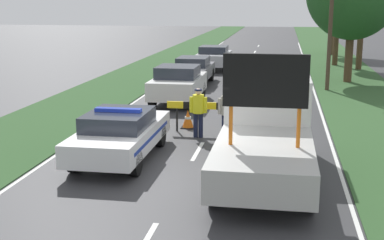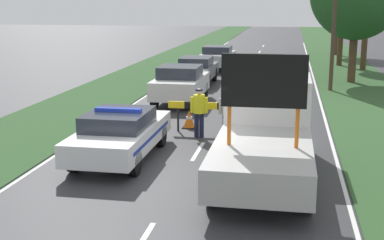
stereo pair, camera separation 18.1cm
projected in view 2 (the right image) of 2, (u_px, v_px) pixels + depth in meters
name	position (u px, v px, depth m)	size (l,w,h in m)	color
ground_plane	(184.00, 174.00, 13.85)	(160.00, 160.00, 0.00)	#333335
lane_markings	(236.00, 90.00, 26.74)	(8.11, 63.42, 0.01)	silver
grass_verge_left	(150.00, 71.00, 34.12)	(4.08, 120.00, 0.03)	#2D5128
grass_verge_right	(349.00, 75.00, 31.97)	(4.08, 120.00, 0.03)	#2D5128
police_car	(120.00, 133.00, 15.14)	(1.88, 4.73, 1.48)	white
work_truck	(266.00, 129.00, 13.86)	(2.28, 6.25, 3.27)	white
road_barrier	(217.00, 108.00, 18.01)	(3.38, 0.08, 1.04)	black
police_officer	(199.00, 108.00, 17.42)	(0.58, 0.37, 1.63)	#191E38
pedestrian_civilian	(228.00, 110.00, 17.17)	(0.58, 0.37, 1.63)	#191E38
traffic_cone_near_police	(189.00, 119.00, 18.85)	(0.46, 0.46, 0.64)	black
traffic_cone_centre_front	(155.00, 115.00, 19.35)	(0.49, 0.49, 0.67)	black
queued_car_van_white	(180.00, 84.00, 23.25)	(1.95, 4.08, 1.65)	silver
queued_car_suv_grey	(197.00, 70.00, 28.61)	(1.79, 4.27, 1.46)	slate
queued_car_sedan_silver	(218.00, 57.00, 34.54)	(1.94, 4.22, 1.54)	#B2B2B7
utility_pole	(334.00, 26.00, 25.94)	(1.20, 0.20, 6.17)	#473828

